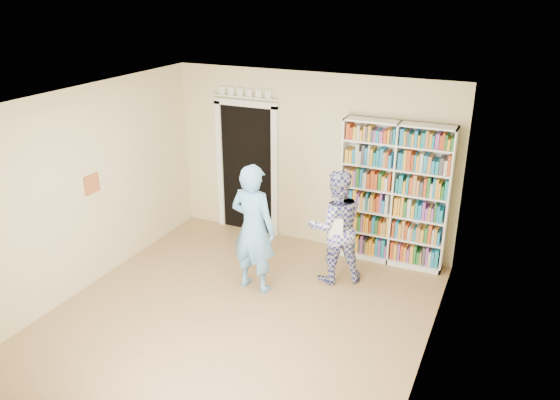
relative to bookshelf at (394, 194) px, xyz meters
name	(u,v)px	position (x,y,z in m)	size (l,w,h in m)	color
floor	(235,321)	(-1.35, -2.34, -1.07)	(5.00, 5.00, 0.00)	#967548
ceiling	(227,104)	(-1.35, -2.34, 1.63)	(5.00, 5.00, 0.00)	white
wall_back	(311,161)	(-1.35, 0.16, 0.28)	(4.50, 4.50, 0.00)	beige
wall_left	(80,192)	(-3.60, -2.34, 0.28)	(5.00, 5.00, 0.00)	beige
wall_right	(430,260)	(0.90, -2.34, 0.28)	(5.00, 5.00, 0.00)	beige
bookshelf	(394,194)	(0.00, 0.00, 0.00)	(1.55, 0.29, 2.13)	white
doorway	(247,163)	(-2.45, 0.13, 0.11)	(1.10, 0.08, 2.43)	black
wall_art	(92,184)	(-3.58, -2.14, 0.33)	(0.03, 0.25, 0.25)	maroon
man_blue	(253,229)	(-1.49, -1.53, -0.19)	(0.65, 0.42, 1.78)	#64A7E0
man_plaid	(335,227)	(-0.58, -0.86, -0.27)	(0.79, 0.61, 1.62)	navy
paper_sheet	(336,228)	(-0.50, -1.09, -0.17)	(0.19, 0.01, 0.27)	white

